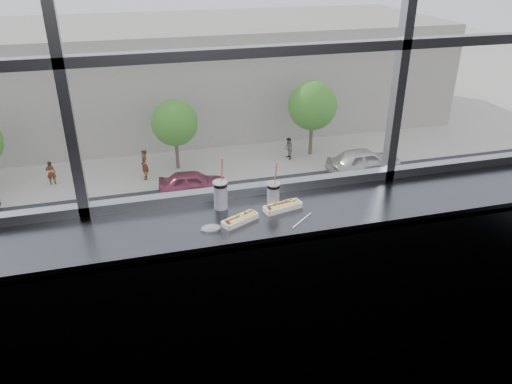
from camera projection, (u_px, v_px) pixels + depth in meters
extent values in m
plane|color=black|center=(248.00, 265.00, 3.46)|extent=(6.00, 0.00, 6.00)
cube|color=#4C4D53|center=(258.00, 218.00, 2.99)|extent=(6.00, 0.55, 0.06)
cube|color=#4C4D53|center=(269.00, 314.00, 3.01)|extent=(6.00, 0.04, 1.04)
cube|color=white|center=(240.00, 222.00, 2.89)|extent=(0.24, 0.17, 0.01)
cube|color=white|center=(240.00, 219.00, 2.89)|extent=(0.24, 0.17, 0.03)
cylinder|color=#D5B85C|center=(240.00, 218.00, 2.88)|extent=(0.17, 0.11, 0.04)
cylinder|color=brown|center=(240.00, 217.00, 2.88)|extent=(0.18, 0.11, 0.03)
cube|color=white|center=(283.00, 209.00, 3.03)|extent=(0.25, 0.13, 0.01)
cube|color=white|center=(283.00, 207.00, 3.02)|extent=(0.25, 0.13, 0.03)
cylinder|color=#D5B85C|center=(283.00, 206.00, 3.02)|extent=(0.19, 0.08, 0.04)
cylinder|color=brown|center=(283.00, 204.00, 3.02)|extent=(0.19, 0.07, 0.03)
cylinder|color=white|center=(221.00, 196.00, 3.01)|extent=(0.08, 0.08, 0.17)
cylinder|color=black|center=(220.00, 184.00, 2.98)|extent=(0.09, 0.09, 0.02)
cylinder|color=silver|center=(220.00, 182.00, 2.97)|extent=(0.09, 0.09, 0.01)
cylinder|color=#F44636|center=(222.00, 171.00, 2.94)|extent=(0.01, 0.05, 0.18)
cylinder|color=white|center=(273.00, 196.00, 3.03)|extent=(0.07, 0.07, 0.15)
cylinder|color=black|center=(273.00, 186.00, 3.01)|extent=(0.08, 0.08, 0.02)
cylinder|color=silver|center=(274.00, 184.00, 3.00)|extent=(0.08, 0.08, 0.01)
cylinder|color=#F44636|center=(276.00, 174.00, 2.97)|extent=(0.01, 0.04, 0.16)
cylinder|color=white|center=(302.00, 220.00, 2.91)|extent=(0.16, 0.14, 0.01)
ellipsoid|color=silver|center=(211.00, 228.00, 2.81)|extent=(0.11, 0.08, 0.03)
plane|color=#B1A99F|center=(132.00, 106.00, 46.15)|extent=(120.00, 120.00, 0.00)
cube|color=black|center=(154.00, 233.00, 25.88)|extent=(80.00, 10.00, 0.06)
cube|color=#B1A99F|center=(143.00, 172.00, 32.78)|extent=(80.00, 6.00, 0.04)
cube|color=gray|center=(130.00, 76.00, 39.62)|extent=(50.00, 14.00, 8.00)
imported|color=#404178|center=(425.00, 217.00, 25.01)|extent=(3.16, 6.98, 2.29)
imported|color=silver|center=(365.00, 157.00, 32.07)|extent=(3.19, 6.85, 2.23)
imported|color=maroon|center=(193.00, 179.00, 29.54)|extent=(2.86, 5.76, 1.85)
imported|color=#66605B|center=(144.00, 162.00, 31.29)|extent=(0.77, 1.03, 2.31)
imported|color=#66605B|center=(50.00, 171.00, 30.69)|extent=(0.81, 0.61, 1.83)
imported|color=#66605B|center=(289.00, 147.00, 34.28)|extent=(0.61, 0.82, 1.84)
cylinder|color=#47382B|center=(177.00, 153.00, 32.82)|extent=(0.23, 0.23, 2.26)
sphere|color=#3C8B22|center=(175.00, 123.00, 31.89)|extent=(3.02, 3.02, 3.02)
cylinder|color=#47382B|center=(311.00, 138.00, 34.96)|extent=(0.25, 0.25, 2.53)
sphere|color=#3C8B22|center=(312.00, 106.00, 33.92)|extent=(3.38, 3.38, 3.38)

